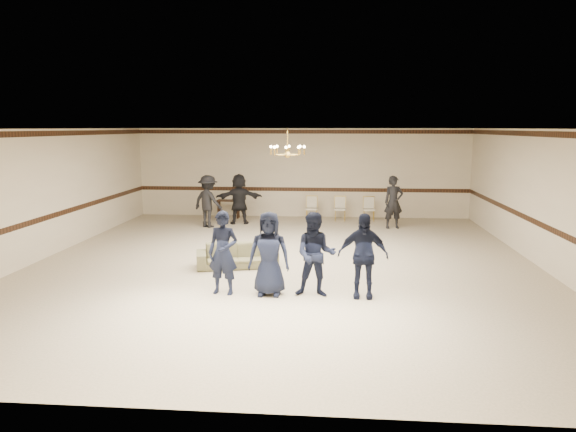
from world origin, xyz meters
name	(u,v)px	position (x,y,z in m)	size (l,w,h in m)	color
room	(284,197)	(0.00, 0.00, 1.60)	(12.01, 14.01, 3.21)	beige
chair_rail	(302,189)	(0.00, 6.99, 1.00)	(12.00, 0.02, 0.14)	#381E10
crown_molding	(302,132)	(0.00, 6.99, 3.08)	(12.00, 0.02, 0.14)	#381E10
chandelier	(288,142)	(0.00, 1.00, 2.88)	(0.94, 0.94, 0.89)	gold
boy_a	(223,253)	(-0.95, -2.53, 0.82)	(0.60, 0.39, 1.64)	black
boy_b	(269,254)	(-0.05, -2.53, 0.82)	(0.80, 0.52, 1.64)	black
boy_c	(316,255)	(0.85, -2.53, 0.82)	(0.80, 0.62, 1.64)	black
boy_d	(363,256)	(1.75, -2.53, 0.82)	(0.96, 0.40, 1.64)	black
settee	(237,255)	(-1.05, -0.46, 0.27)	(1.88, 0.74, 0.55)	#6D6C48
adult_left	(208,201)	(-2.91, 4.57, 0.85)	(1.10, 0.63, 1.70)	black
adult_mid	(239,199)	(-2.01, 5.27, 0.85)	(1.58, 0.50, 1.70)	black
adult_right	(394,202)	(3.09, 4.87, 0.85)	(0.62, 0.41, 1.70)	black
banquet_chair_left	(312,208)	(0.39, 6.21, 0.42)	(0.40, 0.40, 0.83)	beige
banquet_chair_mid	(340,209)	(1.39, 6.21, 0.42)	(0.40, 0.40, 0.83)	beige
banquet_chair_right	(369,209)	(2.39, 6.21, 0.42)	(0.40, 0.40, 0.83)	beige
console_table	(229,209)	(-2.61, 6.41, 0.33)	(0.79, 0.33, 0.66)	black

